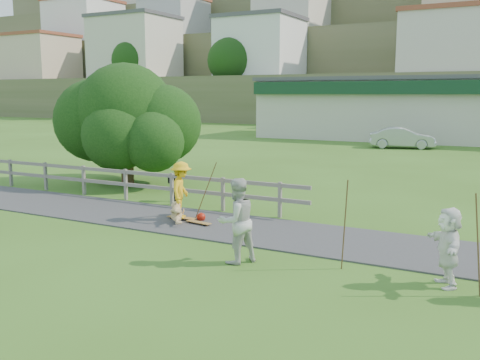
{
  "coord_description": "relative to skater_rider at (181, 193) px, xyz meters",
  "views": [
    {
      "loc": [
        8.42,
        -11.36,
        3.75
      ],
      "look_at": [
        1.31,
        2.0,
        1.3
      ],
      "focal_mm": 40.0,
      "sensor_mm": 36.0,
      "label": 1
    }
  ],
  "objects": [
    {
      "name": "spectator_a",
      "position": [
        3.33,
        -2.73,
        0.12
      ],
      "size": [
        1.09,
        1.17,
        1.92
      ],
      "primitive_type": "imported",
      "rotation": [
        0.0,
        0.0,
        4.19
      ],
      "color": "beige",
      "rests_on": "ground"
    },
    {
      "name": "bbq",
      "position": [
        -1.86,
        2.32,
        -0.4
      ],
      "size": [
        0.48,
        0.42,
        0.87
      ],
      "primitive_type": null,
      "rotation": [
        0.0,
        0.0,
        0.33
      ],
      "color": "black",
      "rests_on": "ground"
    },
    {
      "name": "strip_mall",
      "position": [
        4.41,
        33.4,
        1.74
      ],
      "size": [
        32.5,
        10.75,
        5.1
      ],
      "color": "beige",
      "rests_on": "ground"
    },
    {
      "name": "skater_fallen",
      "position": [
        -0.05,
        -0.14,
        -0.53
      ],
      "size": [
        1.63,
        1.3,
        0.62
      ],
      "primitive_type": "imported",
      "rotation": [
        0.0,
        0.0,
        0.61
      ],
      "color": "tan",
      "rests_on": "ground"
    },
    {
      "name": "longboard_rider",
      "position": [
        0.0,
        0.0,
        -0.79
      ],
      "size": [
        0.93,
        0.23,
        0.1
      ],
      "primitive_type": null,
      "rotation": [
        0.0,
        0.0,
        -0.01
      ],
      "color": "olive",
      "rests_on": "ground"
    },
    {
      "name": "skater_rider",
      "position": [
        0.0,
        0.0,
        0.0
      ],
      "size": [
        0.97,
        1.23,
        1.68
      ],
      "primitive_type": "imported",
      "rotation": [
        0.0,
        0.0,
        1.94
      ],
      "color": "yellow",
      "rests_on": "ground"
    },
    {
      "name": "spectator_d",
      "position": [
        7.68,
        -2.09,
        -0.05
      ],
      "size": [
        1.01,
        1.54,
        1.59
      ],
      "primitive_type": "imported",
      "rotation": [
        0.0,
        0.0,
        5.12
      ],
      "color": "white",
      "rests_on": "ground"
    },
    {
      "name": "car_silver",
      "position": [
        1.39,
        25.03,
        -0.12
      ],
      "size": [
        4.62,
        2.52,
        1.44
      ],
      "primitive_type": "imported",
      "rotation": [
        0.0,
        0.0,
        1.81
      ],
      "color": "#A4A8AB",
      "rests_on": "ground"
    },
    {
      "name": "ground",
      "position": [
        0.41,
        -1.54,
        -0.84
      ],
      "size": [
        260.0,
        260.0,
        0.0
      ],
      "primitive_type": "plane",
      "color": "#375D1A",
      "rests_on": "ground"
    },
    {
      "name": "path",
      "position": [
        0.41,
        -0.04,
        -0.82
      ],
      "size": [
        34.0,
        3.0,
        0.04
      ],
      "primitive_type": "cube",
      "color": "#373739",
      "rests_on": "ground"
    },
    {
      "name": "pole_rider",
      "position": [
        0.6,
        0.4,
        0.12
      ],
      "size": [
        0.03,
        0.03,
        1.92
      ],
      "primitive_type": "cylinder",
      "color": "#533921",
      "rests_on": "ground"
    },
    {
      "name": "tree",
      "position": [
        -5.84,
        4.56,
        1.13
      ],
      "size": [
        6.62,
        6.62,
        3.94
      ],
      "primitive_type": null,
      "color": "black",
      "rests_on": "ground"
    },
    {
      "name": "pole_spec_right",
      "position": [
        8.23,
        -2.39,
        0.14
      ],
      "size": [
        0.03,
        0.03,
        1.96
      ],
      "primitive_type": "cylinder",
      "color": "#533921",
      "rests_on": "ground"
    },
    {
      "name": "helmet",
      "position": [
        0.55,
        0.21,
        -0.71
      ],
      "size": [
        0.26,
        0.26,
        0.26
      ],
      "primitive_type": "sphere",
      "color": "#A0190B",
      "rests_on": "ground"
    },
    {
      "name": "longboard_fallen",
      "position": [
        0.75,
        -0.24,
        -0.79
      ],
      "size": [
        0.84,
        0.33,
        0.09
      ],
      "primitive_type": null,
      "rotation": [
        0.0,
        0.0,
        -0.17
      ],
      "color": "olive",
      "rests_on": "ground"
    },
    {
      "name": "fence",
      "position": [
        -4.21,
        1.76,
        -0.12
      ],
      "size": [
        15.05,
        0.1,
        1.1
      ],
      "color": "#5F5A53",
      "rests_on": "ground"
    },
    {
      "name": "pole_spec_left",
      "position": [
        5.59,
        -2.06,
        0.14
      ],
      "size": [
        0.03,
        0.03,
        1.96
      ],
      "primitive_type": "cylinder",
      "color": "#533921",
      "rests_on": "ground"
    },
    {
      "name": "hillside",
      "position": [
        0.41,
        89.77,
        13.57
      ],
      "size": [
        220.0,
        67.0,
        47.5
      ],
      "color": "#4A5130",
      "rests_on": "ground"
    }
  ]
}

